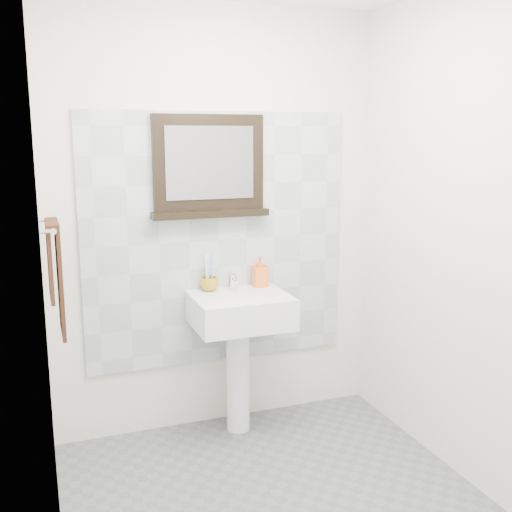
% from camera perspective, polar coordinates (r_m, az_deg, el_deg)
% --- Properties ---
extents(back_wall, '(2.00, 0.01, 2.50)m').
position_cam_1_polar(back_wall, '(3.57, -3.70, 3.16)').
color(back_wall, silver).
rests_on(back_wall, ground).
extents(front_wall, '(2.00, 0.01, 2.50)m').
position_cam_1_polar(front_wall, '(1.64, 19.22, -7.32)').
color(front_wall, silver).
rests_on(front_wall, ground).
extents(left_wall, '(0.01, 2.20, 2.50)m').
position_cam_1_polar(left_wall, '(2.34, -19.55, -1.83)').
color(left_wall, silver).
rests_on(left_wall, ground).
extents(right_wall, '(0.01, 2.20, 2.50)m').
position_cam_1_polar(right_wall, '(3.09, 20.66, 1.16)').
color(right_wall, silver).
rests_on(right_wall, ground).
extents(splashback, '(1.60, 0.02, 1.50)m').
position_cam_1_polar(splashback, '(3.58, -3.63, 1.54)').
color(splashback, '#B2BBC0').
rests_on(splashback, back_wall).
extents(pedestal_sink, '(0.55, 0.44, 0.96)m').
position_cam_1_polar(pedestal_sink, '(3.51, -1.53, -6.60)').
color(pedestal_sink, white).
rests_on(pedestal_sink, ground).
extents(toothbrush_cup, '(0.12, 0.12, 0.08)m').
position_cam_1_polar(toothbrush_cup, '(3.54, -4.47, -2.68)').
color(toothbrush_cup, '#B28615').
rests_on(toothbrush_cup, pedestal_sink).
extents(toothbrushes, '(0.05, 0.04, 0.21)m').
position_cam_1_polar(toothbrushes, '(3.53, -4.56, -1.38)').
color(toothbrushes, white).
rests_on(toothbrushes, toothbrush_cup).
extents(soap_dispenser, '(0.09, 0.09, 0.19)m').
position_cam_1_polar(soap_dispenser, '(3.63, 0.39, -1.47)').
color(soap_dispenser, '#F5411C').
rests_on(soap_dispenser, pedestal_sink).
extents(framed_mirror, '(0.69, 0.11, 0.58)m').
position_cam_1_polar(framed_mirror, '(3.49, -4.50, 8.30)').
color(framed_mirror, black).
rests_on(framed_mirror, back_wall).
extents(towel_bar, '(0.07, 0.40, 0.03)m').
position_cam_1_polar(towel_bar, '(2.95, -18.94, 2.78)').
color(towel_bar, silver).
rests_on(towel_bar, left_wall).
extents(hand_towel, '(0.06, 0.30, 0.55)m').
position_cam_1_polar(hand_towel, '(2.99, -18.54, -1.20)').
color(hand_towel, black).
rests_on(hand_towel, towel_bar).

